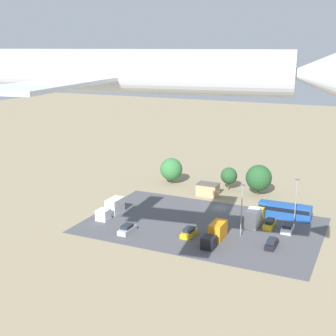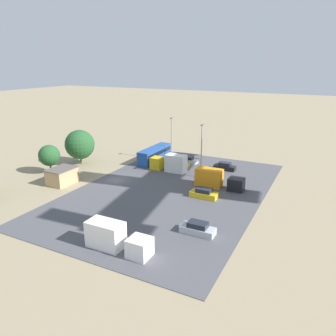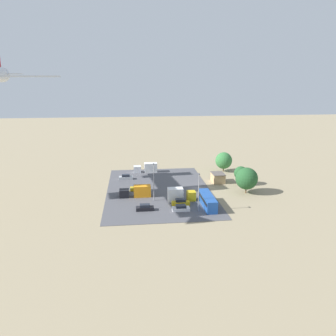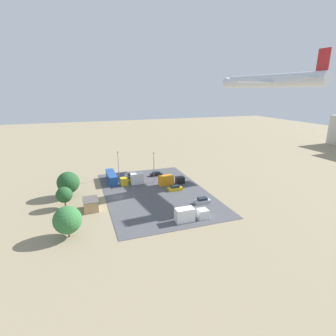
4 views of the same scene
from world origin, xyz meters
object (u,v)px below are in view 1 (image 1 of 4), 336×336
parked_car_4 (270,224)px  parked_truck_0 (215,234)px  parked_truck_1 (112,208)px  parked_car_3 (189,232)px  airplane (115,71)px  shed_building (208,189)px  parked_car_1 (127,229)px  parked_car_0 (288,228)px  parked_car_2 (272,244)px  parked_truck_2 (254,217)px  bus (285,210)px

parked_car_4 → parked_truck_0: bearing=-124.8°
parked_truck_1 → parked_car_3: bearing=169.3°
parked_truck_1 → airplane: 56.20m
shed_building → parked_truck_0: 27.69m
parked_car_1 → parked_truck_0: parked_truck_0 is taller
parked_car_3 → shed_building: bearing=102.2°
shed_building → parked_car_0: 26.69m
parked_car_2 → parked_truck_1: (34.70, -2.24, 0.82)m
parked_car_0 → parked_truck_2: bearing=173.9°
bus → parked_truck_2: 8.03m
parked_truck_0 → parked_truck_1: (24.64, -3.91, 0.03)m
parked_car_0 → parked_car_3: 19.43m
bus → airplane: bearing=-9.0°
parked_car_4 → parked_truck_2: (3.24, -0.26, 0.92)m
parked_car_3 → parked_truck_2: 14.60m
shed_building → parked_car_2: size_ratio=1.18×
parked_car_0 → parked_truck_0: size_ratio=0.51×
parked_car_0 → parked_truck_2: 7.00m
bus → parked_car_2: bus is taller
bus → airplane: 61.84m
bus → parked_truck_1: (33.85, 13.64, -0.16)m
parked_car_0 → parked_truck_0: parked_truck_0 is taller
parked_car_2 → parked_truck_0: (10.06, 1.67, 0.78)m
bus → parked_car_1: bus is taller
parked_car_1 → parked_car_3: parked_car_1 is taller
parked_truck_1 → parked_car_2: bearing=176.3°
bus → parked_car_2: (-0.84, 15.88, -0.98)m
parked_car_0 → parked_truck_1: bearing=-169.7°
parked_car_3 → parked_truck_2: size_ratio=0.59×
parked_car_1 → airplane: bearing=-61.1°
parked_car_2 → parked_truck_2: (5.72, -9.50, 0.96)m
bus → parked_truck_2: (4.88, 6.38, -0.02)m
bus → parked_car_4: 6.90m
parked_car_4 → parked_car_0: bearing=-7.5°
parked_truck_0 → airplane: (-0.87, 35.38, 31.07)m
parked_car_4 → airplane: bearing=-98.2°
bus → parked_car_4: bus is taller
shed_building → parked_car_3: shed_building is taller
parked_car_0 → parked_car_1: parked_car_1 is taller
parked_truck_0 → airplane: bearing=91.4°
airplane → parked_car_0: bearing=158.8°
airplane → parked_car_3: bearing=-178.6°
parked_truck_1 → parked_car_4: bearing=-167.7°
parked_car_2 → parked_truck_0: 10.22m
parked_car_2 → parked_truck_2: 11.13m
bus → parked_car_2: bearing=3.0°
parked_car_1 → parked_truck_2: (-21.16, -14.46, 0.95)m
parked_truck_1 → parked_car_1: bearing=137.3°
airplane → parked_truck_0: bearing=172.9°
parked_truck_2 → parked_car_1: bearing=-145.7°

